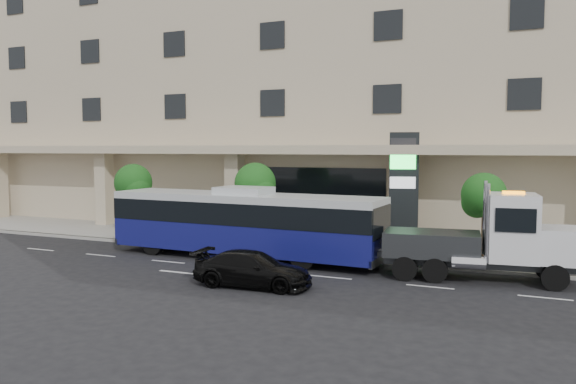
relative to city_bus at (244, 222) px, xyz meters
name	(u,v)px	position (x,y,z in m)	size (l,w,h in m)	color
ground	(259,263)	(1.14, -0.68, -1.75)	(120.00, 120.00, 0.00)	black
sidewalk	(300,244)	(1.14, 4.32, -1.68)	(120.00, 6.00, 0.15)	gray
curb	(277,254)	(1.14, 1.32, -1.68)	(120.00, 0.30, 0.15)	gray
convention_center	(356,81)	(1.14, 14.74, 8.22)	(60.00, 17.60, 20.00)	#B9A98A
tree_left	(134,185)	(-8.83, 2.91, 1.36)	(2.27, 2.20, 4.22)	#422B19
tree_mid	(256,186)	(-0.83, 2.91, 1.51)	(2.28, 2.20, 4.38)	#422B19
tree_right	(484,198)	(10.67, 2.91, 1.29)	(2.10, 2.00, 4.04)	#422B19
city_bus	(244,222)	(0.00, 0.00, 0.00)	(13.67, 3.37, 3.44)	black
tow_truck	(491,241)	(11.19, -0.26, -0.12)	(8.73, 2.95, 3.95)	#2D3033
black_sedan	(253,269)	(2.88, -4.77, -1.08)	(1.88, 4.62, 1.34)	black
signage_pylon	(404,189)	(6.54, 5.26, 1.42)	(1.56, 0.87, 5.95)	black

